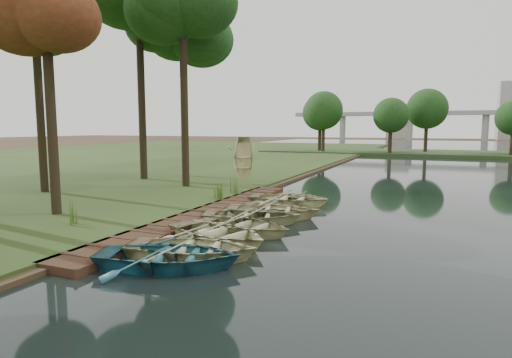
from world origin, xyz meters
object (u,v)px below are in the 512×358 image
at_px(rowboat_0, 169,253).
at_px(stored_rowboat, 243,179).
at_px(boardwalk, 205,215).
at_px(rowboat_2, 218,231).
at_px(rowboat_1, 192,246).

xyz_separation_m(rowboat_0, stored_rowboat, (-4.71, 15.25, 0.15)).
xyz_separation_m(boardwalk, rowboat_0, (2.46, -6.32, 0.32)).
distance_m(boardwalk, rowboat_0, 6.79).
distance_m(rowboat_2, stored_rowboat, 13.27).
xyz_separation_m(boardwalk, rowboat_2, (2.47, -3.47, 0.32)).
height_order(boardwalk, rowboat_1, rowboat_1).
relative_size(rowboat_1, stored_rowboat, 1.30).
relative_size(rowboat_0, rowboat_2, 1.00).
height_order(boardwalk, rowboat_0, rowboat_0).
bearing_deg(boardwalk, rowboat_2, -54.54).
xyz_separation_m(rowboat_0, rowboat_2, (0.01, 2.85, 0.00)).
height_order(rowboat_0, rowboat_1, rowboat_0).
height_order(rowboat_1, rowboat_2, rowboat_2).
bearing_deg(rowboat_1, rowboat_2, -9.48).
distance_m(boardwalk, rowboat_1, 6.00).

